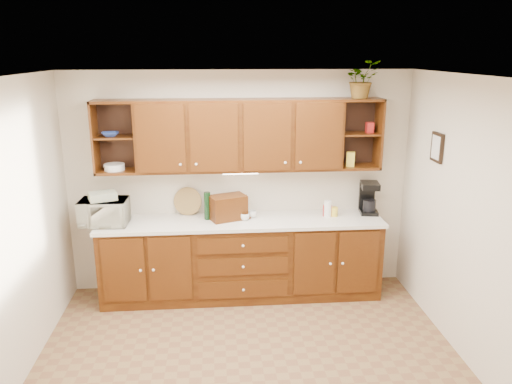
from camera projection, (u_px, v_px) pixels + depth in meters
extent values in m
plane|color=brown|center=(251.00, 368.00, 4.56)|extent=(4.00, 4.00, 0.00)
plane|color=white|center=(250.00, 77.00, 3.86)|extent=(4.00, 4.00, 0.00)
plane|color=beige|center=(240.00, 183.00, 5.89)|extent=(4.00, 0.00, 4.00)
plane|color=beige|center=(5.00, 242.00, 4.05)|extent=(0.00, 3.50, 3.50)
plane|color=beige|center=(477.00, 228.00, 4.37)|extent=(0.00, 3.50, 3.50)
cube|color=#331305|center=(242.00, 259.00, 5.83)|extent=(3.20, 0.60, 0.90)
cube|color=silver|center=(241.00, 222.00, 5.70)|extent=(3.24, 0.64, 0.04)
cube|color=#331305|center=(240.00, 135.00, 5.57)|extent=(2.30, 0.33, 0.80)
cube|color=black|center=(117.00, 135.00, 5.61)|extent=(0.45, 0.02, 0.80)
cube|color=black|center=(357.00, 132.00, 5.83)|extent=(0.45, 0.02, 0.80)
cube|color=#331305|center=(115.00, 137.00, 5.46)|extent=(0.43, 0.30, 0.02)
cube|color=#331305|center=(360.00, 134.00, 5.68)|extent=(0.43, 0.30, 0.02)
cube|color=#331305|center=(362.00, 99.00, 5.58)|extent=(0.45, 0.33, 0.03)
cube|color=white|center=(240.00, 173.00, 5.64)|extent=(0.40, 0.05, 0.02)
cube|color=black|center=(437.00, 147.00, 5.08)|extent=(0.03, 0.24, 0.30)
cylinder|color=olive|center=(104.00, 220.00, 5.48)|extent=(0.29, 0.29, 0.14)
imported|color=beige|center=(104.00, 212.00, 5.50)|extent=(0.53, 0.37, 0.29)
cube|color=#E3C26B|center=(103.00, 196.00, 5.45)|extent=(0.34, 0.30, 0.09)
cylinder|color=black|center=(207.00, 206.00, 5.67)|extent=(0.09, 0.09, 0.32)
cylinder|color=olive|center=(188.00, 214.00, 5.88)|extent=(0.34, 0.15, 0.33)
cube|color=#331305|center=(228.00, 207.00, 5.68)|extent=(0.46, 0.38, 0.28)
cylinder|color=#331305|center=(246.00, 207.00, 5.71)|extent=(0.02, 0.02, 0.28)
cylinder|color=#331305|center=(246.00, 217.00, 5.75)|extent=(0.11, 0.11, 0.01)
imported|color=white|center=(252.00, 214.00, 5.76)|extent=(0.13, 0.13, 0.08)
imported|color=white|center=(241.00, 213.00, 5.79)|extent=(0.13, 0.13, 0.08)
imported|color=white|center=(245.00, 217.00, 5.67)|extent=(0.13, 0.13, 0.08)
cylinder|color=#AF1B19|center=(327.00, 211.00, 5.81)|extent=(0.12, 0.12, 0.13)
cylinder|color=white|center=(328.00, 209.00, 5.78)|extent=(0.11, 0.11, 0.19)
cylinder|color=yellow|center=(334.00, 212.00, 5.81)|extent=(0.09, 0.09, 0.11)
cube|color=black|center=(368.00, 211.00, 5.92)|extent=(0.24, 0.29, 0.04)
cube|color=black|center=(367.00, 196.00, 5.97)|extent=(0.19, 0.09, 0.32)
cube|color=black|center=(370.00, 185.00, 5.83)|extent=(0.24, 0.29, 0.07)
cylinder|color=black|center=(369.00, 206.00, 5.88)|extent=(0.17, 0.17, 0.14)
imported|color=#273E8F|center=(110.00, 134.00, 5.43)|extent=(0.22, 0.22, 0.05)
cylinder|color=white|center=(114.00, 167.00, 5.54)|extent=(0.26, 0.26, 0.07)
cube|color=yellow|center=(350.00, 159.00, 5.72)|extent=(0.11, 0.10, 0.17)
cube|color=#AF1B19|center=(370.00, 128.00, 5.66)|extent=(0.08, 0.07, 0.12)
imported|color=#999999|center=(362.00, 79.00, 5.47)|extent=(0.43, 0.39, 0.42)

